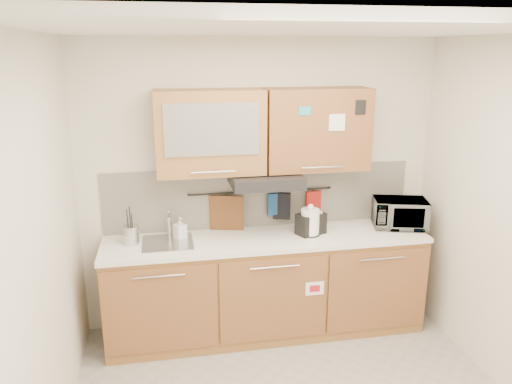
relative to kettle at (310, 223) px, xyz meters
name	(u,v)px	position (x,y,z in m)	size (l,w,h in m)	color
ceiling	(313,29)	(-0.38, -1.17, 1.57)	(3.20, 3.20, 0.00)	white
wall_back	(260,186)	(-0.38, 0.33, 0.27)	(3.20, 3.20, 0.00)	silver
wall_left	(34,268)	(-1.98, -1.17, 0.27)	(3.00, 3.00, 0.00)	silver
base_cabinet	(266,290)	(-0.38, 0.02, -0.63)	(2.80, 0.64, 0.88)	#A86D3B
countertop	(267,239)	(-0.38, 0.02, -0.13)	(2.82, 0.62, 0.04)	white
backsplash	(260,197)	(-0.38, 0.31, 0.17)	(2.80, 0.02, 0.56)	silver
upper_cabinets	(264,131)	(-0.39, 0.15, 0.80)	(1.82, 0.37, 0.70)	#A86D3B
range_hood	(266,180)	(-0.38, 0.08, 0.39)	(0.60, 0.46, 0.10)	black
sink	(168,242)	(-1.23, 0.03, -0.11)	(0.42, 0.40, 0.26)	silver
utensil_rail	(261,191)	(-0.38, 0.28, 0.23)	(0.02, 0.02, 1.30)	black
utensil_crock	(131,235)	(-1.53, 0.07, -0.03)	(0.16, 0.16, 0.33)	#BCBBC0
kettle	(310,223)	(0.00, 0.00, 0.00)	(0.21, 0.19, 0.28)	white
toaster	(311,223)	(0.01, 0.02, -0.02)	(0.29, 0.23, 0.19)	black
microwave	(400,213)	(0.87, 0.05, 0.02)	(0.47, 0.32, 0.26)	#999999
soap_bottle	(180,228)	(-1.12, 0.11, -0.02)	(0.09, 0.09, 0.19)	#999999
cutting_board	(227,216)	(-0.70, 0.26, 0.02)	(0.30, 0.02, 0.37)	brown
oven_mitt	(274,204)	(-0.27, 0.26, 0.11)	(0.12, 0.03, 0.20)	navy
dark_pouch	(282,206)	(-0.20, 0.26, 0.08)	(0.16, 0.04, 0.25)	black
pot_holder	(313,201)	(0.11, 0.26, 0.12)	(0.15, 0.02, 0.18)	#AD1B17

